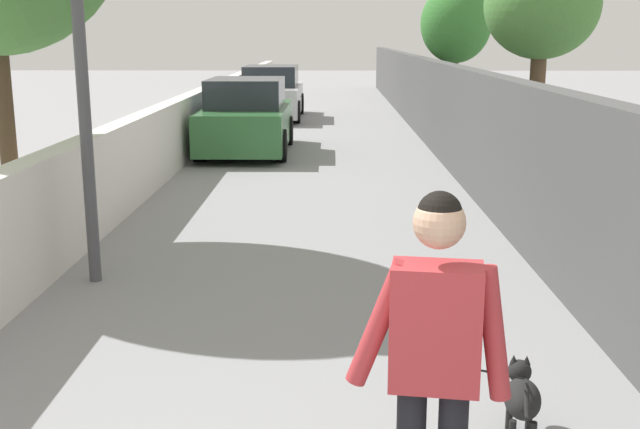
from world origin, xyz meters
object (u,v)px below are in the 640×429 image
object	(u,v)px
dog	(522,396)
car_near	(247,119)
tree_right_mid	(542,7)
tree_right_distant	(456,24)
person_skateboarder	(435,353)
car_far	(271,94)

from	to	relation	value
dog	car_near	world-z (taller)	car_near
dog	car_near	size ratio (longest dim) A/B	0.40
tree_right_mid	tree_right_distant	bearing A→B (deg)	5.62
person_skateboarder	tree_right_mid	bearing A→B (deg)	-16.36
person_skateboarder	car_near	distance (m)	13.31
tree_right_mid	dog	size ratio (longest dim) A/B	2.51
car_far	person_skateboarder	bearing A→B (deg)	-173.71
car_near	car_far	size ratio (longest dim) A/B	0.91
person_skateboarder	car_far	xyz separation A→B (m)	(20.05, 2.21, -0.37)
dog	car_far	xyz separation A→B (m)	(18.79, 2.93, 0.44)
car_far	tree_right_mid	bearing A→B (deg)	-147.63
tree_right_distant	car_far	size ratio (longest dim) A/B	0.85
tree_right_distant	car_far	xyz separation A→B (m)	(2.73, 4.94, -1.97)
person_skateboarder	car_near	bearing A→B (deg)	9.56
dog	person_skateboarder	bearing A→B (deg)	150.49
tree_right_distant	tree_right_mid	bearing A→B (deg)	-174.38
person_skateboarder	car_far	world-z (taller)	person_skateboarder
dog	car_near	xyz separation A→B (m)	(11.85, 2.93, 0.44)
car_near	tree_right_mid	bearing A→B (deg)	-107.92
tree_right_distant	car_far	distance (m)	5.98
tree_right_mid	tree_right_distant	xyz separation A→B (m)	(6.00, 0.59, -0.22)
tree_right_distant	car_near	bearing A→B (deg)	130.42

